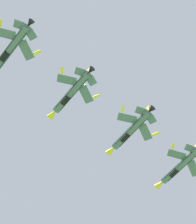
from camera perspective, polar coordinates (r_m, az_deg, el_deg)
The scene contains 4 objects.
fighter_jet_left_wing at distance 117.11m, azimuth -8.87°, elevation 6.38°, with size 10.37×15.96×4.38m.
fighter_jet_right_wing at distance 122.87m, azimuth -2.76°, elevation 1.94°, with size 10.49×15.96×4.39m.
fighter_jet_left_outer at distance 126.00m, azimuth 3.32°, elevation -1.90°, with size 10.49×15.96×4.39m.
fighter_jet_right_outer at distance 135.19m, azimuth 8.25°, elevation -5.50°, with size 10.36×15.96×4.41m.
Camera 1 is at (-4.88, -2.76, 1.79)m, focal length 89.96 mm.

